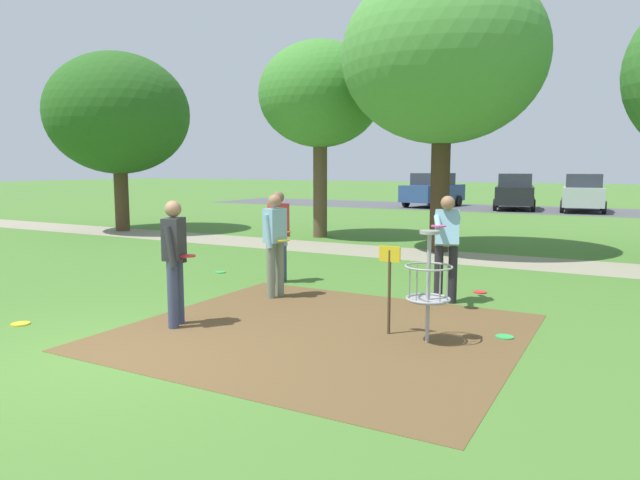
{
  "coord_description": "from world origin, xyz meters",
  "views": [
    {
      "loc": [
        5.21,
        -4.25,
        2.15
      ],
      "look_at": [
        0.84,
        3.72,
        1.0
      ],
      "focal_mm": 32.35,
      "sensor_mm": 36.0,
      "label": 1
    }
  ],
  "objects_px": {
    "player_waiting_right": "(275,239)",
    "parked_car_leftmost": "(433,190)",
    "player_throwing": "(175,256)",
    "tree_near_left": "(443,57)",
    "player_waiting_left": "(279,231)",
    "tree_mid_center": "(118,114)",
    "frisbee_far_left": "(505,337)",
    "tree_mid_left": "(320,95)",
    "frisbee_near_basket": "(480,292)",
    "frisbee_mid_grass": "(20,324)",
    "parked_car_center_left": "(515,191)",
    "player_foreground_watching": "(446,242)",
    "parked_car_center_right": "(583,193)",
    "frisbee_by_tee": "(220,272)",
    "disc_golf_basket": "(424,282)"
  },
  "relations": [
    {
      "from": "tree_mid_left",
      "to": "tree_mid_center",
      "type": "relative_size",
      "value": 1.0
    },
    {
      "from": "player_waiting_left",
      "to": "tree_mid_left",
      "type": "bearing_deg",
      "value": 112.46
    },
    {
      "from": "frisbee_near_basket",
      "to": "frisbee_mid_grass",
      "type": "xyz_separation_m",
      "value": [
        -5.07,
        -5.09,
        0.0
      ]
    },
    {
      "from": "player_waiting_right",
      "to": "parked_car_leftmost",
      "type": "distance_m",
      "value": 23.38
    },
    {
      "from": "player_throwing",
      "to": "tree_mid_left",
      "type": "distance_m",
      "value": 10.84
    },
    {
      "from": "player_foreground_watching",
      "to": "frisbee_by_tee",
      "type": "bearing_deg",
      "value": 175.47
    },
    {
      "from": "player_waiting_left",
      "to": "tree_mid_center",
      "type": "bearing_deg",
      "value": 152.58
    },
    {
      "from": "player_waiting_right",
      "to": "parked_car_center_left",
      "type": "height_order",
      "value": "parked_car_center_left"
    },
    {
      "from": "disc_golf_basket",
      "to": "frisbee_by_tee",
      "type": "distance_m",
      "value": 5.8
    },
    {
      "from": "frisbee_far_left",
      "to": "tree_mid_center",
      "type": "xyz_separation_m",
      "value": [
        -13.95,
        6.56,
        3.9
      ]
    },
    {
      "from": "player_foreground_watching",
      "to": "frisbee_mid_grass",
      "type": "relative_size",
      "value": 6.93
    },
    {
      "from": "frisbee_by_tee",
      "to": "frisbee_far_left",
      "type": "relative_size",
      "value": 0.93
    },
    {
      "from": "player_waiting_left",
      "to": "player_waiting_right",
      "type": "bearing_deg",
      "value": -59.92
    },
    {
      "from": "frisbee_near_basket",
      "to": "tree_mid_left",
      "type": "height_order",
      "value": "tree_mid_left"
    },
    {
      "from": "disc_golf_basket",
      "to": "parked_car_center_left",
      "type": "distance_m",
      "value": 24.3
    },
    {
      "from": "tree_mid_left",
      "to": "frisbee_by_tee",
      "type": "bearing_deg",
      "value": -79.84
    },
    {
      "from": "player_waiting_right",
      "to": "tree_near_left",
      "type": "height_order",
      "value": "tree_near_left"
    },
    {
      "from": "player_throwing",
      "to": "tree_mid_left",
      "type": "height_order",
      "value": "tree_mid_left"
    },
    {
      "from": "player_foreground_watching",
      "to": "tree_mid_left",
      "type": "relative_size",
      "value": 0.29
    },
    {
      "from": "tree_mid_left",
      "to": "frisbee_far_left",
      "type": "bearing_deg",
      "value": -48.93
    },
    {
      "from": "player_throwing",
      "to": "frisbee_near_basket",
      "type": "xyz_separation_m",
      "value": [
        3.13,
        4.11,
        -0.96
      ]
    },
    {
      "from": "frisbee_by_tee",
      "to": "parked_car_center_left",
      "type": "xyz_separation_m",
      "value": [
        1.94,
        21.57,
        0.91
      ]
    },
    {
      "from": "frisbee_near_basket",
      "to": "frisbee_mid_grass",
      "type": "distance_m",
      "value": 7.18
    },
    {
      "from": "frisbee_by_tee",
      "to": "frisbee_near_basket",
      "type": "bearing_deg",
      "value": 7.18
    },
    {
      "from": "frisbee_near_basket",
      "to": "tree_mid_left",
      "type": "xyz_separation_m",
      "value": [
        -6.27,
        5.71,
        4.29
      ]
    },
    {
      "from": "player_waiting_right",
      "to": "parked_car_center_left",
      "type": "xyz_separation_m",
      "value": [
        -0.27,
        22.89,
        -0.05
      ]
    },
    {
      "from": "player_throwing",
      "to": "tree_mid_center",
      "type": "xyz_separation_m",
      "value": [
        -9.91,
        8.15,
        2.95
      ]
    },
    {
      "from": "tree_near_left",
      "to": "tree_mid_center",
      "type": "bearing_deg",
      "value": -177.76
    },
    {
      "from": "tree_mid_left",
      "to": "parked_car_center_left",
      "type": "height_order",
      "value": "tree_mid_left"
    },
    {
      "from": "tree_mid_center",
      "to": "parked_car_center_left",
      "type": "height_order",
      "value": "tree_mid_center"
    },
    {
      "from": "player_throwing",
      "to": "parked_car_center_right",
      "type": "height_order",
      "value": "parked_car_center_right"
    },
    {
      "from": "player_foreground_watching",
      "to": "tree_mid_center",
      "type": "relative_size",
      "value": 0.29
    },
    {
      "from": "disc_golf_basket",
      "to": "frisbee_mid_grass",
      "type": "xyz_separation_m",
      "value": [
        -5.11,
        -1.93,
        -0.74
      ]
    },
    {
      "from": "frisbee_far_left",
      "to": "parked_car_leftmost",
      "type": "height_order",
      "value": "parked_car_leftmost"
    },
    {
      "from": "tree_near_left",
      "to": "frisbee_far_left",
      "type": "bearing_deg",
      "value": -66.63
    },
    {
      "from": "frisbee_near_basket",
      "to": "parked_car_center_left",
      "type": "bearing_deg",
      "value": 98.68
    },
    {
      "from": "player_foreground_watching",
      "to": "tree_mid_left",
      "type": "distance_m",
      "value": 9.59
    },
    {
      "from": "player_throwing",
      "to": "tree_near_left",
      "type": "relative_size",
      "value": 0.24
    },
    {
      "from": "player_waiting_right",
      "to": "parked_car_center_right",
      "type": "bearing_deg",
      "value": 82.72
    },
    {
      "from": "tree_near_left",
      "to": "parked_car_center_left",
      "type": "bearing_deg",
      "value": 93.74
    },
    {
      "from": "player_waiting_right",
      "to": "frisbee_near_basket",
      "type": "bearing_deg",
      "value": 34.03
    },
    {
      "from": "frisbee_mid_grass",
      "to": "tree_mid_center",
      "type": "distance_m",
      "value": 12.73
    },
    {
      "from": "player_throwing",
      "to": "player_waiting_right",
      "type": "distance_m",
      "value": 2.15
    },
    {
      "from": "player_waiting_right",
      "to": "tree_near_left",
      "type": "xyz_separation_m",
      "value": [
        0.8,
        6.44,
        3.89
      ]
    },
    {
      "from": "player_waiting_right",
      "to": "player_waiting_left",
      "type": "bearing_deg",
      "value": 120.08
    },
    {
      "from": "player_waiting_left",
      "to": "parked_car_leftmost",
      "type": "relative_size",
      "value": 0.38
    },
    {
      "from": "parked_car_center_left",
      "to": "tree_near_left",
      "type": "bearing_deg",
      "value": -86.26
    },
    {
      "from": "player_foreground_watching",
      "to": "parked_car_leftmost",
      "type": "relative_size",
      "value": 0.38
    },
    {
      "from": "frisbee_near_basket",
      "to": "frisbee_by_tee",
      "type": "relative_size",
      "value": 1.05
    },
    {
      "from": "player_foreground_watching",
      "to": "frisbee_mid_grass",
      "type": "bearing_deg",
      "value": -139.49
    }
  ]
}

